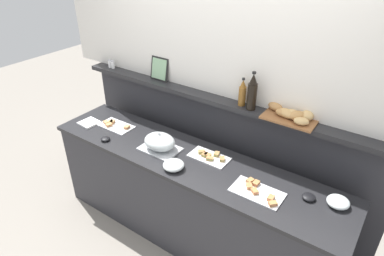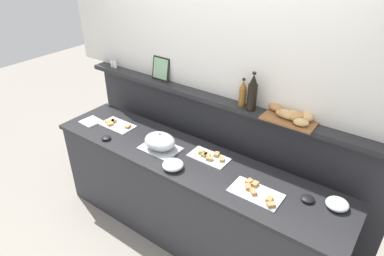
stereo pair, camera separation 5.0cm
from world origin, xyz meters
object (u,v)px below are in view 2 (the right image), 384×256
(napkin_stack, at_px, (91,122))
(condiment_bowl_red, at_px, (308,199))
(sandwich_platter_front, at_px, (116,125))
(vinegar_bottle_amber, at_px, (243,94))
(condiment_bowl_teal, at_px, (106,138))
(pepper_shaker, at_px, (115,64))
(serving_cloche, at_px, (160,142))
(bread_basket, at_px, (291,116))
(salt_shaker, at_px, (112,63))
(wine_bottle_dark, at_px, (252,93))
(framed_picture, at_px, (161,69))
(glass_bowl_medium, at_px, (173,165))
(sandwich_platter_rear, at_px, (256,193))
(glass_bowl_large, at_px, (337,204))
(sandwich_platter_side, at_px, (209,157))

(napkin_stack, bearing_deg, condiment_bowl_red, 4.37)
(sandwich_platter_front, distance_m, vinegar_bottle_amber, 1.30)
(napkin_stack, bearing_deg, condiment_bowl_teal, -18.51)
(vinegar_bottle_amber, height_order, pepper_shaker, vinegar_bottle_amber)
(serving_cloche, xyz_separation_m, condiment_bowl_teal, (-0.50, -0.17, -0.06))
(condiment_bowl_red, height_order, bread_basket, bread_basket)
(salt_shaker, bearing_deg, wine_bottle_dark, -0.79)
(salt_shaker, relative_size, bread_basket, 0.21)
(napkin_stack, height_order, bread_basket, bread_basket)
(serving_cloche, xyz_separation_m, bread_basket, (0.94, 0.44, 0.36))
(bread_basket, relative_size, framed_picture, 1.91)
(salt_shaker, height_order, framed_picture, framed_picture)
(condiment_bowl_teal, bearing_deg, glass_bowl_medium, 1.48)
(sandwich_platter_front, bearing_deg, bread_basket, 13.53)
(sandwich_platter_rear, bearing_deg, bread_basket, 89.08)
(sandwich_platter_rear, xyz_separation_m, glass_bowl_large, (0.51, 0.20, 0.02))
(napkin_stack, distance_m, salt_shaker, 0.67)
(glass_bowl_large, distance_m, vinegar_bottle_amber, 1.07)
(napkin_stack, xyz_separation_m, salt_shaker, (-0.15, 0.49, 0.43))
(sandwich_platter_rear, bearing_deg, serving_cloche, 178.12)
(bread_basket, distance_m, framed_picture, 1.32)
(condiment_bowl_red, distance_m, wine_bottle_dark, 0.88)
(serving_cloche, relative_size, glass_bowl_medium, 1.99)
(sandwich_platter_side, xyz_separation_m, pepper_shaker, (-1.39, 0.30, 0.43))
(vinegar_bottle_amber, relative_size, bread_basket, 0.56)
(sandwich_platter_front, xyz_separation_m, serving_cloche, (0.61, -0.06, 0.06))
(sandwich_platter_front, bearing_deg, napkin_stack, -156.51)
(condiment_bowl_red, relative_size, wine_bottle_dark, 0.30)
(napkin_stack, bearing_deg, framed_picture, 46.95)
(glass_bowl_large, relative_size, pepper_shaker, 1.77)
(salt_shaker, bearing_deg, sandwich_platter_side, -11.77)
(pepper_shaker, bearing_deg, vinegar_bottle_amber, 0.01)
(glass_bowl_large, xyz_separation_m, condiment_bowl_teal, (-1.94, -0.34, -0.01))
(sandwich_platter_side, relative_size, sandwich_platter_front, 0.99)
(glass_bowl_medium, bearing_deg, condiment_bowl_red, 14.91)
(napkin_stack, relative_size, bread_basket, 0.40)
(condiment_bowl_red, height_order, condiment_bowl_teal, condiment_bowl_red)
(serving_cloche, xyz_separation_m, wine_bottle_dark, (0.62, 0.42, 0.47))
(serving_cloche, distance_m, vinegar_bottle_amber, 0.81)
(vinegar_bottle_amber, xyz_separation_m, pepper_shaker, (-1.50, -0.00, -0.06))
(sandwich_platter_side, height_order, vinegar_bottle_amber, vinegar_bottle_amber)
(pepper_shaker, distance_m, bread_basket, 1.92)
(serving_cloche, distance_m, pepper_shaker, 1.13)
(sandwich_platter_side, height_order, salt_shaker, salt_shaker)
(sandwich_platter_rear, relative_size, wine_bottle_dark, 1.19)
(salt_shaker, bearing_deg, glass_bowl_large, -6.34)
(sandwich_platter_rear, relative_size, vinegar_bottle_amber, 1.59)
(glass_bowl_large, relative_size, salt_shaker, 1.77)
(sandwich_platter_side, bearing_deg, sandwich_platter_front, -175.64)
(sandwich_platter_side, height_order, napkin_stack, sandwich_platter_side)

